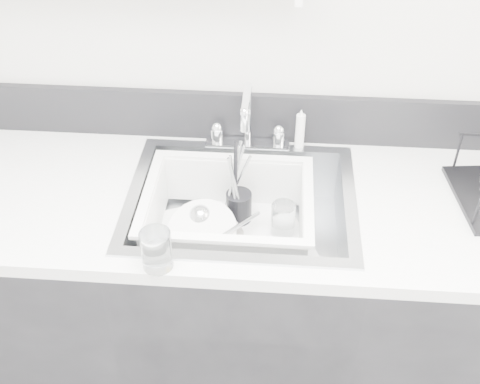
{
  "coord_description": "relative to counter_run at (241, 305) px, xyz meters",
  "views": [
    {
      "loc": [
        0.1,
        -0.11,
        1.99
      ],
      "look_at": [
        0.0,
        1.14,
        0.98
      ],
      "focal_mm": 45.0,
      "sensor_mm": 36.0,
      "label": 1
    }
  ],
  "objects": [
    {
      "name": "room_shell",
      "position": [
        0.0,
        -0.8,
        1.22
      ],
      "size": [
        3.5,
        3.0,
        2.6
      ],
      "color": "silver",
      "rests_on": "ground"
    },
    {
      "name": "counter_run",
      "position": [
        0.0,
        0.0,
        0.0
      ],
      "size": [
        3.2,
        0.62,
        0.92
      ],
      "color": "black",
      "rests_on": "ground"
    },
    {
      "name": "backsplash",
      "position": [
        0.0,
        0.3,
        0.54
      ],
      "size": [
        3.2,
        0.02,
        0.16
      ],
      "primitive_type": "cube",
      "color": "black",
      "rests_on": "counter_run"
    },
    {
      "name": "sink",
      "position": [
        0.0,
        0.0,
        0.37
      ],
      "size": [
        0.64,
        0.52,
        0.2
      ],
      "primitive_type": null,
      "color": "silver",
      "rests_on": "counter_run"
    },
    {
      "name": "faucet",
      "position": [
        0.0,
        0.25,
        0.52
      ],
      "size": [
        0.26,
        0.18,
        0.23
      ],
      "color": "silver",
      "rests_on": "counter_run"
    },
    {
      "name": "side_sprayer",
      "position": [
        0.16,
        0.25,
        0.53
      ],
      "size": [
        0.03,
        0.03,
        0.14
      ],
      "primitive_type": "cylinder",
      "color": "white",
      "rests_on": "counter_run"
    },
    {
      "name": "wash_tub",
      "position": [
        -0.04,
        -0.0,
        0.39
      ],
      "size": [
        0.59,
        0.55,
        0.19
      ],
      "primitive_type": null,
      "rotation": [
        0.0,
        0.0,
        0.4
      ],
      "color": "white",
      "rests_on": "sink"
    },
    {
      "name": "plate_stack",
      "position": [
        -0.1,
        -0.03,
        0.33
      ],
      "size": [
        0.24,
        0.24,
        0.1
      ],
      "rotation": [
        0.0,
        0.0,
        -0.43
      ],
      "color": "white",
      "rests_on": "wash_tub"
    },
    {
      "name": "utensil_cup",
      "position": [
        -0.01,
        0.08,
        0.36
      ],
      "size": [
        0.08,
        0.08,
        0.26
      ],
      "rotation": [
        0.0,
        0.0,
        -0.4
      ],
      "color": "black",
      "rests_on": "wash_tub"
    },
    {
      "name": "ladle",
      "position": [
        -0.06,
        -0.02,
        0.35
      ],
      "size": [
        0.29,
        0.23,
        0.08
      ],
      "primitive_type": null,
      "rotation": [
        0.0,
        0.0,
        -0.57
      ],
      "color": "silver",
      "rests_on": "wash_tub"
    },
    {
      "name": "tumbler_in_tub",
      "position": [
        0.12,
        0.03,
        0.36
      ],
      "size": [
        0.09,
        0.09,
        0.1
      ],
      "primitive_type": "cylinder",
      "rotation": [
        0.0,
        0.0,
        0.37
      ],
      "color": "white",
      "rests_on": "wash_tub"
    },
    {
      "name": "tumbler_counter",
      "position": [
        -0.18,
        -0.28,
        0.51
      ],
      "size": [
        0.09,
        0.09,
        0.11
      ],
      "primitive_type": "cylinder",
      "rotation": [
        0.0,
        0.0,
        -0.2
      ],
      "color": "white",
      "rests_on": "counter_run"
    },
    {
      "name": "bowl_small",
      "position": [
        0.1,
        -0.08,
        0.32
      ],
      "size": [
        0.12,
        0.12,
        0.03
      ],
      "primitive_type": "imported",
      "rotation": [
        0.0,
        0.0,
        -0.05
      ],
      "color": "white",
      "rests_on": "wash_tub"
    }
  ]
}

